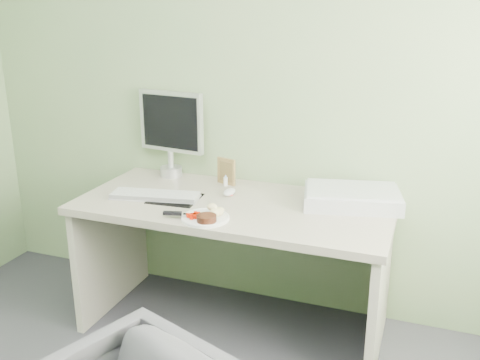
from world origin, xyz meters
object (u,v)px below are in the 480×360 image
(desk, at_px, (234,235))
(plate, at_px, (205,218))
(scanner, at_px, (352,198))
(monitor, at_px, (171,129))

(desk, xyz_separation_m, plate, (-0.04, -0.26, 0.19))
(desk, relative_size, scanner, 3.37)
(desk, bearing_deg, plate, -99.58)
(plate, height_order, monitor, monitor)
(plate, relative_size, scanner, 0.48)
(plate, relative_size, monitor, 0.46)
(monitor, bearing_deg, plate, -43.76)
(desk, distance_m, scanner, 0.64)
(plate, xyz_separation_m, scanner, (0.61, 0.44, 0.03))
(scanner, xyz_separation_m, monitor, (-1.08, 0.14, 0.24))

